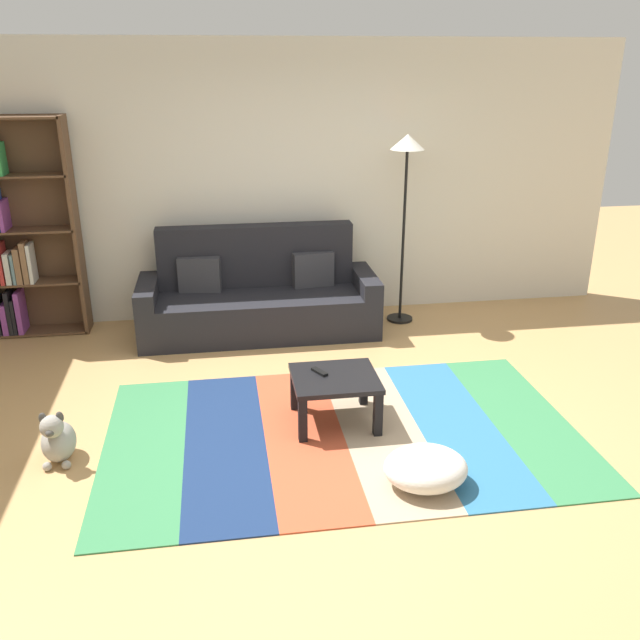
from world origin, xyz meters
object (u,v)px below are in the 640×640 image
Objects in this scene: bookshelf at (15,233)px; standing_lamp at (407,167)px; dog at (58,439)px; couch at (258,298)px; pouf at (426,468)px; tv_remote at (319,372)px; coffee_table at (335,385)px.

bookshelf is 1.10× the size of standing_lamp.
couch is at bearing 55.00° from dog.
couch is 1.11× the size of bookshelf.
couch is at bearing -7.31° from bookshelf.
couch is 2.90m from pouf.
couch is 1.85m from tv_remote.
pouf is 2.41m from dog.
bookshelf is at bearing 111.61° from tv_remote.
bookshelf is at bearing 135.03° from pouf.
couch is 3.68× the size of coffee_table.
pouf is at bearing -73.13° from couch.
coffee_table is 1.16× the size of pouf.
dog reaches higher than coffee_table.
couch reaches higher than coffee_table.
couch is 4.28× the size of pouf.
pouf is 0.29× the size of standing_lamp.
dog is at bearing -72.96° from bookshelf.
dog is (-2.32, 0.65, 0.03)m from pouf.
dog is at bearing 160.53° from tv_remote.
pouf is 3.52× the size of tv_remote.
coffee_table is 1.92m from dog.
couch is 15.07× the size of tv_remote.
standing_lamp reaches higher than couch.
bookshelf is at bearing 107.04° from dog.
standing_lamp is 2.48m from tv_remote.
tv_remote is at bearing -120.83° from standing_lamp.
couch is 2.33m from bookshelf.
dog is at bearing 164.28° from pouf.
coffee_table is 0.98m from pouf.
dog reaches higher than tv_remote.
standing_lamp reaches higher than dog.
coffee_table is at bearing -62.47° from tv_remote.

